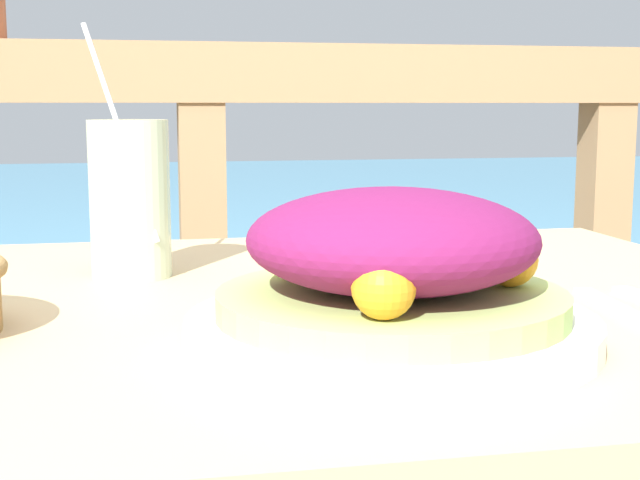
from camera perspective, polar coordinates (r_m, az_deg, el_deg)
The scene contains 6 objects.
patio_table at distance 0.81m, azimuth -4.19°, elevation -11.30°, with size 1.00×0.73×0.70m.
railing_fence at distance 1.41m, azimuth -7.49°, elevation 0.38°, with size 2.80×0.08×0.97m.
sea_backdrop at distance 3.94m, azimuth -9.88°, elevation -0.54°, with size 12.00×4.00×0.50m.
salad_plate at distance 0.63m, azimuth 4.62°, elevation -2.41°, with size 0.29×0.29×0.11m.
drink_glass at distance 0.89m, azimuth -12.07°, elevation 2.61°, with size 0.08×0.08×0.25m.
fork at distance 0.75m, azimuth 18.96°, elevation -4.46°, with size 0.03×0.18×0.00m.
Camera 1 is at (-0.09, -0.75, 0.87)m, focal length 50.00 mm.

